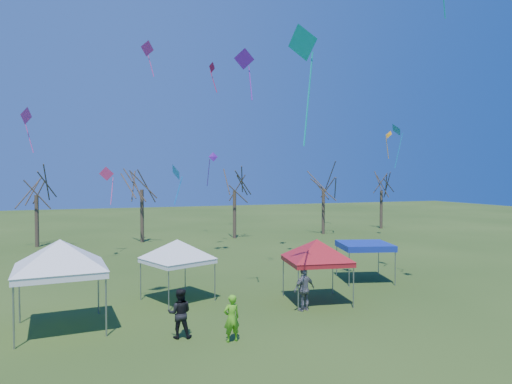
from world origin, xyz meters
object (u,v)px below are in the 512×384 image
at_px(tree_2, 142,171).
at_px(person_green, 232,318).
at_px(tent_red, 317,243).
at_px(tree_5, 382,177).
at_px(tree_4, 323,174).
at_px(tent_white_mid, 177,244).
at_px(tent_blue, 365,246).
at_px(person_grey, 304,289).
at_px(tree_3, 234,173).
at_px(tent_white_west, 60,246).
at_px(tree_1, 36,176).
at_px(person_dark, 180,313).

xyz_separation_m(tree_2, person_green, (0.31, -25.75, -5.46)).
bearing_deg(tent_red, tree_5, 49.31).
bearing_deg(tree_5, tree_4, -166.15).
relative_size(tent_white_mid, tent_red, 0.92).
bearing_deg(tent_white_mid, tent_blue, 2.41).
bearing_deg(person_grey, person_green, 15.55).
distance_m(tree_3, tree_4, 9.32).
xyz_separation_m(tent_red, person_grey, (-1.14, -1.02, -1.78)).
distance_m(tree_2, tree_5, 26.15).
bearing_deg(tent_white_mid, tent_red, -22.58).
bearing_deg(tent_white_west, person_grey, -5.82).
bearing_deg(tree_2, person_grey, -79.46).
xyz_separation_m(tree_3, tent_white_mid, (-8.90, -19.47, -3.41)).
bearing_deg(tent_white_west, tree_2, 76.42).
bearing_deg(tent_red, tree_3, 82.41).
relative_size(tree_1, tent_white_mid, 2.17).
distance_m(tree_5, tent_blue, 26.76).
xyz_separation_m(tree_4, tent_red, (-12.25, -21.91, -3.34)).
xyz_separation_m(tree_2, tree_5, (26.09, 1.69, -0.56)).
relative_size(tree_1, tree_2, 0.92).
bearing_deg(tent_white_mid, tent_white_west, -152.79).
distance_m(tree_3, person_green, 27.18).
distance_m(tent_white_mid, person_green, 6.28).
xyz_separation_m(tree_1, tree_2, (8.40, -0.27, 0.50)).
distance_m(tree_1, tree_3, 16.81).
bearing_deg(tent_red, person_green, -146.15).
height_order(tent_blue, person_dark, tent_blue).
bearing_deg(person_grey, tent_red, -154.01).
bearing_deg(person_dark, person_green, 163.61).
bearing_deg(tent_white_west, person_dark, -30.88).
distance_m(tree_2, tent_blue, 22.22).
bearing_deg(person_grey, tree_2, -95.20).
bearing_deg(tent_white_mid, tree_2, 88.55).
height_order(tree_1, person_grey, tree_1).
bearing_deg(tree_3, tree_5, 6.52).
relative_size(tree_1, tree_3, 0.95).
bearing_deg(tree_1, tree_5, 2.35).
height_order(tent_white_west, person_dark, tent_white_west).
bearing_deg(tree_2, tree_5, 3.70).
relative_size(tree_4, tent_red, 2.09).
distance_m(tree_3, person_dark, 26.78).
bearing_deg(tree_2, tree_1, 178.15).
xyz_separation_m(tree_4, tent_white_west, (-23.11, -21.94, -2.86)).
height_order(tree_2, tree_5, tree_2).
bearing_deg(tent_white_mid, tree_1, 111.48).
relative_size(tree_3, person_grey, 4.23).
relative_size(tree_4, person_grey, 4.22).
xyz_separation_m(tent_white_west, person_green, (5.70, -3.44, -2.36)).
distance_m(tent_white_west, tent_blue, 15.72).
distance_m(tree_4, tent_blue, 20.91).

